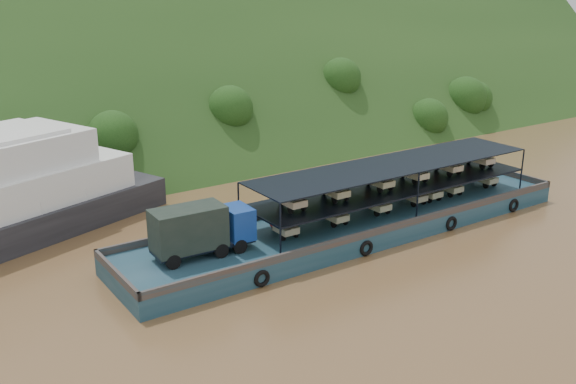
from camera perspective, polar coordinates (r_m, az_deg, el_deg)
ground at (r=44.18m, az=4.35°, el=-4.49°), size 160.00×160.00×0.00m
hillside at (r=74.39m, az=-13.19°, el=4.43°), size 140.00×39.60×39.60m
cargo_barge at (r=45.12m, az=5.30°, el=-2.54°), size 35.00×7.18×4.54m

